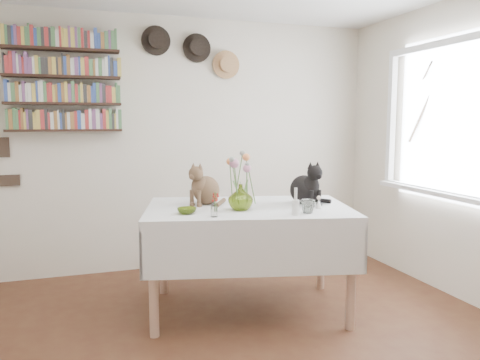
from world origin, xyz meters
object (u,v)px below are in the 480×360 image
object	(u,v)px
tabby_cat	(206,183)
flower_vase	(241,197)
black_cat	(304,182)
bookshelf_unit	(63,81)
dining_table	(248,232)

from	to	relation	value
tabby_cat	flower_vase	world-z (taller)	tabby_cat
tabby_cat	black_cat	world-z (taller)	black_cat
flower_vase	bookshelf_unit	bearing A→B (deg)	132.73
dining_table	flower_vase	world-z (taller)	flower_vase
black_cat	bookshelf_unit	world-z (taller)	bookshelf_unit
flower_vase	bookshelf_unit	world-z (taller)	bookshelf_unit
tabby_cat	bookshelf_unit	bearing A→B (deg)	-170.01
black_cat	bookshelf_unit	xyz separation A→B (m)	(-1.80, 1.26, 0.84)
bookshelf_unit	dining_table	bearing A→B (deg)	-42.27
bookshelf_unit	flower_vase	bearing A→B (deg)	-47.27
tabby_cat	black_cat	bearing A→B (deg)	34.42
dining_table	black_cat	xyz separation A→B (m)	(0.46, -0.03, 0.38)
black_cat	tabby_cat	bearing A→B (deg)	149.37
dining_table	flower_vase	bearing A→B (deg)	-129.89
dining_table	tabby_cat	bearing A→B (deg)	142.02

